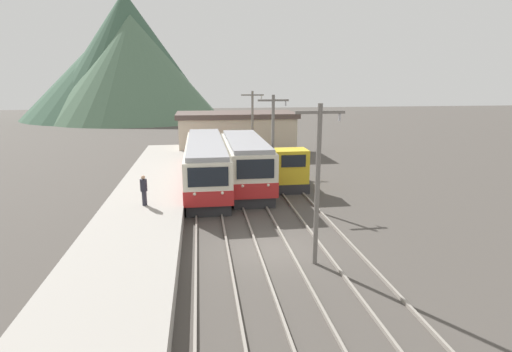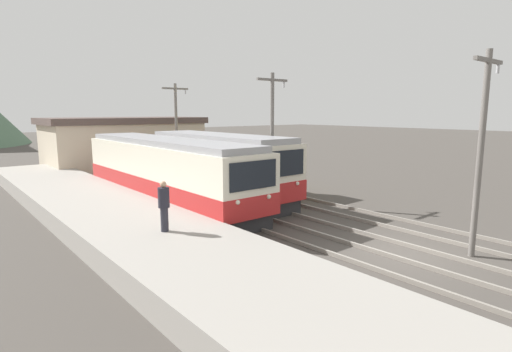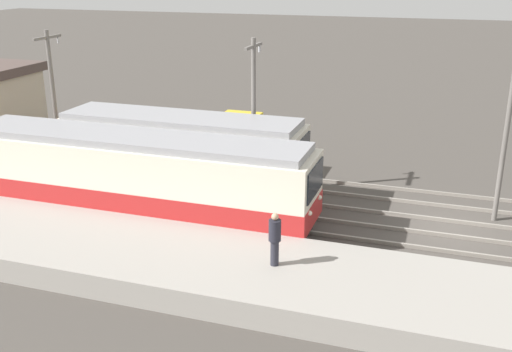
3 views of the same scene
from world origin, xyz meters
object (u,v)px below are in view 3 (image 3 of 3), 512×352
catenary_mast_near (507,130)px  shunting_locomotive (207,151)px  catenary_mast_mid (254,111)px  catenary_mast_far (54,95)px  commuter_train_center (182,160)px  commuter_train_left (135,180)px  person_on_platform (275,237)px

catenary_mast_near → shunting_locomotive: bearing=83.4°
shunting_locomotive → catenary_mast_near: 13.22m
shunting_locomotive → catenary_mast_mid: catenary_mast_mid is taller
catenary_mast_near → catenary_mast_far: bearing=90.0°
shunting_locomotive → commuter_train_center: bearing=-177.6°
commuter_train_left → catenary_mast_near: catenary_mast_near is taller
shunting_locomotive → catenary_mast_mid: size_ratio=0.83×
catenary_mast_mid → catenary_mast_far: size_ratio=1.00×
commuter_train_center → shunting_locomotive: 3.04m
commuter_train_center → catenary_mast_mid: catenary_mast_mid is taller
shunting_locomotive → catenary_mast_near: bearing=-96.6°
commuter_train_left → catenary_mast_far: bearing=57.0°
catenary_mast_mid → person_on_platform: size_ratio=3.93×
commuter_train_center → person_on_platform: 8.76m
commuter_train_left → catenary_mast_mid: bearing=-38.4°
catenary_mast_near → catenary_mast_far: 20.08m
shunting_locomotive → person_on_platform: shunting_locomotive is taller
commuter_train_center → catenary_mast_mid: size_ratio=1.59×
commuter_train_center → person_on_platform: bearing=-136.4°
catenary_mast_near → commuter_train_left: bearing=107.8°
catenary_mast_far → person_on_platform: (-7.85, -13.35, -1.93)m
commuter_train_center → shunting_locomotive: size_ratio=1.92×
commuter_train_left → commuter_train_center: commuter_train_center is taller
catenary_mast_mid → commuter_train_left: bearing=141.6°
shunting_locomotive → person_on_platform: bearing=-146.6°
commuter_train_left → catenary_mast_far: size_ratio=2.13×
catenary_mast_near → commuter_train_center: bearing=96.7°
catenary_mast_near → catenary_mast_mid: same height
commuter_train_center → catenary_mast_far: (1.51, 7.31, 2.01)m
commuter_train_left → shunting_locomotive: commuter_train_left is taller
commuter_train_center → shunting_locomotive: (3.00, 0.13, -0.47)m
commuter_train_left → catenary_mast_mid: size_ratio=2.13×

